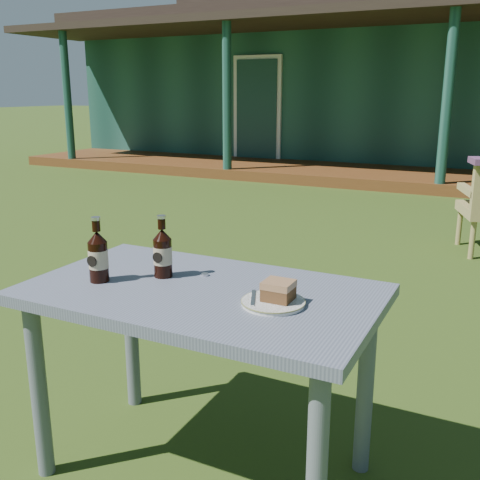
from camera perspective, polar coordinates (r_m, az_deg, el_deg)
The scene contains 9 objects.
ground at distance 3.57m, azimuth 9.41°, elevation -7.94°, with size 80.00×80.00×0.00m, color #334916.
pavilion at distance 12.58m, azimuth 22.96°, elevation 14.84°, with size 15.80×8.30×3.45m.
cafe_table at distance 1.96m, azimuth -3.93°, elevation -7.72°, with size 1.20×0.70×0.72m.
plate at distance 1.78m, azimuth 3.38°, elevation -6.34°, with size 0.20×0.20×0.01m.
cake_slice at distance 1.78m, azimuth 3.92°, elevation -5.12°, with size 0.09×0.09×0.06m.
fork at distance 1.79m, azimuth 1.34°, elevation -5.88°, with size 0.01×0.14×0.00m, color silver.
cola_bottle_near at distance 2.04m, azimuth -7.87°, elevation -1.26°, with size 0.07×0.07×0.23m.
cola_bottle_far at distance 2.03m, azimuth -14.22°, elevation -1.57°, with size 0.07×0.07×0.23m.
bottle_cap at distance 2.05m, azimuth -3.58°, elevation -3.52°, with size 0.03×0.03×0.01m, color silver.
Camera 1 is at (0.92, -3.16, 1.37)m, focal length 42.00 mm.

